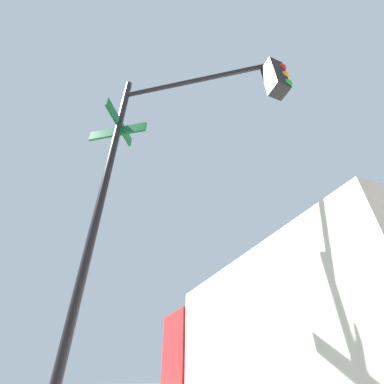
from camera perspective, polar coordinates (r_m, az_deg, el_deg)
The scene contains 2 objects.
traffic_signal_near at distance 4.37m, azimuth -1.71°, elevation 12.69°, with size 2.26×3.05×6.44m.
box_truck_second at distance 6.91m, azimuth 16.39°, elevation -29.94°, with size 8.44×2.66×3.29m.
Camera 1 is at (-3.44, -7.26, 1.32)m, focal length 24.19 mm.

